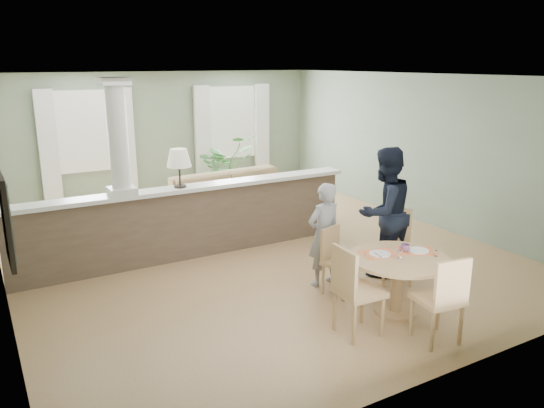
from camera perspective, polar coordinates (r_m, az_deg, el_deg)
ground at (r=8.46m, az=-2.33°, el=-4.97°), size 8.00×8.00×0.00m
room_shell at (r=8.57m, az=-4.60°, el=7.74°), size 7.02×8.02×2.71m
pony_wall at (r=8.04m, az=-9.29°, el=-0.95°), size 5.32×0.38×2.70m
sofa at (r=10.04m, az=-3.87°, el=0.80°), size 3.01×1.38×0.85m
houseplant at (r=11.51m, az=-5.05°, el=3.99°), size 1.48×1.36×1.39m
dining_table at (r=6.41m, az=13.43°, el=-6.75°), size 1.17×1.17×0.80m
chair_far_boy at (r=6.86m, az=6.96°, el=-5.72°), size 0.49×0.49×0.87m
chair_far_man at (r=7.38m, az=13.20°, el=-4.01°), size 0.61×0.61×0.97m
chair_near at (r=5.86m, az=17.90°, el=-9.44°), size 0.50×0.50×0.99m
chair_side at (r=5.81m, az=8.74°, el=-8.85°), size 0.48×0.48×1.01m
child_person at (r=7.01m, az=5.60°, el=-3.31°), size 0.53×0.37×1.40m
man_person at (r=7.43m, az=12.00°, el=-0.87°), size 0.94×0.76×1.80m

